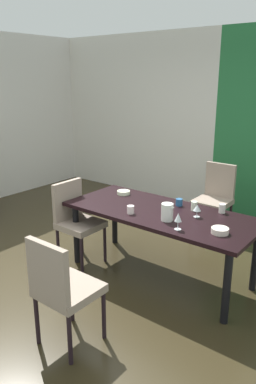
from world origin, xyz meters
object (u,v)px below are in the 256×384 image
at_px(chair_head_near, 62,286).
at_px(wine_glass_front, 197,208).
at_px(chair_left_near, 76,218).
at_px(cup_north, 194,206).
at_px(wine_glass_west, 178,218).
at_px(pitcher_east, 167,212).
at_px(cup_near_shelf, 131,210).
at_px(cup_center, 179,202).
at_px(dining_table, 160,218).
at_px(cup_right, 222,208).
at_px(serving_bowl_south, 124,192).
at_px(serving_bowl_rear, 220,231).
at_px(chair_head_far, 215,195).

distance_m(chair_head_near, wine_glass_front, 1.56).
distance_m(chair_left_near, cup_north, 1.35).
bearing_deg(chair_left_near, wine_glass_west, 90.30).
bearing_deg(pitcher_east, cup_north, 80.87).
height_order(cup_near_shelf, cup_center, cup_near_shelf).
height_order(dining_table, chair_left_near, chair_left_near).
height_order(cup_north, cup_right, cup_north).
bearing_deg(wine_glass_front, pitcher_east, -125.28).
height_order(serving_bowl_south, pitcher_east, pitcher_east).
height_order(dining_table, serving_bowl_rear, serving_bowl_rear).
relative_size(wine_glass_front, cup_north, 1.32).
bearing_deg(chair_head_far, wine_glass_front, 107.53).
distance_m(chair_head_far, wine_glass_west, 1.82).
height_order(dining_table, cup_north, cup_north).
bearing_deg(chair_head_far, wine_glass_west, 104.23).
xyz_separation_m(chair_head_near, serving_bowl_rear, (0.71, 1.26, 0.23)).
bearing_deg(cup_center, serving_bowl_south, -175.62).
xyz_separation_m(serving_bowl_rear, cup_near_shelf, (-0.94, -0.10, 0.02)).
relative_size(chair_left_near, serving_bowl_rear, 6.06).
xyz_separation_m(cup_north, pitcher_east, (-0.07, -0.42, 0.04)).
distance_m(dining_table, wine_glass_front, 0.43).
bearing_deg(chair_left_near, serving_bowl_south, 152.78).
relative_size(wine_glass_front, wine_glass_west, 0.80).
distance_m(cup_near_shelf, cup_right, 0.94).
relative_size(chair_head_far, pitcher_east, 5.59).
xyz_separation_m(serving_bowl_south, cup_near_shelf, (0.47, -0.46, 0.02)).
xyz_separation_m(cup_north, cup_near_shelf, (-0.46, -0.49, -0.01)).
height_order(chair_head_near, serving_bowl_rear, chair_head_near).
distance_m(wine_glass_front, cup_near_shelf, 0.67).
bearing_deg(cup_north, cup_right, 23.58).
xyz_separation_m(chair_head_near, cup_right, (0.50, 1.77, 0.25)).
bearing_deg(chair_head_far, serving_bowl_rear, 116.38).
height_order(chair_head_far, wine_glass_west, chair_head_far).
distance_m(chair_head_far, cup_right, 1.24).
bearing_deg(wine_glass_west, chair_head_far, 104.23).
relative_size(serving_bowl_south, cup_center, 2.03).
relative_size(chair_head_far, wine_glass_front, 7.62).
bearing_deg(chair_left_near, pitcher_east, 96.93).
bearing_deg(cup_near_shelf, cup_north, 46.31).
distance_m(wine_glass_west, cup_right, 0.68).
bearing_deg(wine_glass_west, serving_bowl_south, 153.65).
relative_size(cup_center, pitcher_east, 0.44).
height_order(cup_right, cup_center, cup_right).
xyz_separation_m(wine_glass_west, cup_north, (-0.13, 0.55, -0.07)).
height_order(serving_bowl_rear, cup_near_shelf, cup_near_shelf).
distance_m(chair_head_near, cup_north, 1.69).
relative_size(chair_left_near, cup_near_shelf, 11.53).
bearing_deg(chair_head_near, wine_glass_front, 76.77).
xyz_separation_m(cup_right, cup_center, (-0.46, -0.08, -0.01)).
bearing_deg(cup_north, dining_table, -138.52).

